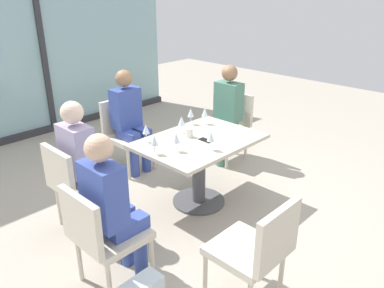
{
  "coord_description": "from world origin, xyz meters",
  "views": [
    {
      "loc": [
        -2.64,
        -2.43,
        2.19
      ],
      "look_at": [
        0.0,
        0.1,
        0.65
      ],
      "focal_mm": 35.93,
      "sensor_mm": 36.0,
      "label": 1
    }
  ],
  "objects_px": {
    "person_side_end": "(112,203)",
    "person_far_right": "(225,110)",
    "chair_far_right": "(230,123)",
    "chair_far_left": "(76,182)",
    "chair_near_window": "(125,130)",
    "wine_glass_6": "(176,138)",
    "chair_front_left": "(257,247)",
    "wine_glass_2": "(205,112)",
    "person_near_window": "(129,117)",
    "chair_side_end": "(102,233)",
    "wine_glass_5": "(191,113)",
    "wine_glass_0": "(211,137)",
    "wine_glass_1": "(146,129)",
    "wine_glass_4": "(154,141)",
    "cell_phone_on_table": "(206,140)",
    "coffee_cup": "(189,133)",
    "person_far_left": "(84,159)",
    "wine_glass_3": "(182,121)",
    "dining_table_main": "(199,156)",
    "handbag_1": "(121,228)"
  },
  "relations": [
    {
      "from": "chair_near_window",
      "to": "wine_glass_3",
      "type": "xyz_separation_m",
      "value": [
        0.01,
        -0.99,
        0.37
      ]
    },
    {
      "from": "person_side_end",
      "to": "wine_glass_6",
      "type": "height_order",
      "value": "person_side_end"
    },
    {
      "from": "cell_phone_on_table",
      "to": "person_far_left",
      "type": "bearing_deg",
      "value": 153.09
    },
    {
      "from": "chair_front_left",
      "to": "wine_glass_2",
      "type": "relative_size",
      "value": 4.7
    },
    {
      "from": "chair_side_end",
      "to": "chair_near_window",
      "type": "distance_m",
      "value": 2.12
    },
    {
      "from": "person_side_end",
      "to": "handbag_1",
      "type": "height_order",
      "value": "person_side_end"
    },
    {
      "from": "wine_glass_3",
      "to": "chair_near_window",
      "type": "bearing_deg",
      "value": 90.54
    },
    {
      "from": "chair_near_window",
      "to": "cell_phone_on_table",
      "type": "height_order",
      "value": "chair_near_window"
    },
    {
      "from": "dining_table_main",
      "to": "handbag_1",
      "type": "height_order",
      "value": "dining_table_main"
    },
    {
      "from": "person_side_end",
      "to": "chair_far_right",
      "type": "bearing_deg",
      "value": 18.72
    },
    {
      "from": "wine_glass_5",
      "to": "wine_glass_0",
      "type": "bearing_deg",
      "value": -121.25
    },
    {
      "from": "chair_far_right",
      "to": "wine_glass_1",
      "type": "distance_m",
      "value": 1.59
    },
    {
      "from": "chair_far_right",
      "to": "chair_far_left",
      "type": "bearing_deg",
      "value": 180.0
    },
    {
      "from": "dining_table_main",
      "to": "person_side_end",
      "type": "relative_size",
      "value": 0.98
    },
    {
      "from": "wine_glass_1",
      "to": "wine_glass_5",
      "type": "xyz_separation_m",
      "value": [
        0.68,
        0.04,
        0.0
      ]
    },
    {
      "from": "chair_front_left",
      "to": "wine_glass_5",
      "type": "distance_m",
      "value": 1.96
    },
    {
      "from": "wine_glass_1",
      "to": "chair_near_window",
      "type": "bearing_deg",
      "value": 65.98
    },
    {
      "from": "person_far_left",
      "to": "person_far_right",
      "type": "xyz_separation_m",
      "value": [
        2.05,
        0.0,
        0.0
      ]
    },
    {
      "from": "coffee_cup",
      "to": "wine_glass_1",
      "type": "bearing_deg",
      "value": 150.97
    },
    {
      "from": "chair_far_left",
      "to": "person_far_right",
      "type": "distance_m",
      "value": 2.17
    },
    {
      "from": "person_side_end",
      "to": "person_far_right",
      "type": "height_order",
      "value": "same"
    },
    {
      "from": "person_side_end",
      "to": "wine_glass_2",
      "type": "height_order",
      "value": "person_side_end"
    },
    {
      "from": "chair_far_right",
      "to": "person_far_left",
      "type": "xyz_separation_m",
      "value": [
        -2.16,
        0.0,
        0.2
      ]
    },
    {
      "from": "wine_glass_2",
      "to": "wine_glass_6",
      "type": "xyz_separation_m",
      "value": [
        -0.75,
        -0.32,
        0.0
      ]
    },
    {
      "from": "chair_far_left",
      "to": "chair_far_right",
      "type": "height_order",
      "value": "same"
    },
    {
      "from": "chair_far_right",
      "to": "wine_glass_4",
      "type": "bearing_deg",
      "value": -165.21
    },
    {
      "from": "person_near_window",
      "to": "wine_glass_1",
      "type": "relative_size",
      "value": 6.81
    },
    {
      "from": "chair_near_window",
      "to": "wine_glass_4",
      "type": "bearing_deg",
      "value": -114.42
    },
    {
      "from": "person_side_end",
      "to": "wine_glass_1",
      "type": "relative_size",
      "value": 6.81
    },
    {
      "from": "chair_near_window",
      "to": "person_far_right",
      "type": "relative_size",
      "value": 0.69
    },
    {
      "from": "chair_front_left",
      "to": "wine_glass_4",
      "type": "bearing_deg",
      "value": 80.74
    },
    {
      "from": "person_side_end",
      "to": "wine_glass_3",
      "type": "distance_m",
      "value": 1.45
    },
    {
      "from": "coffee_cup",
      "to": "wine_glass_5",
      "type": "bearing_deg",
      "value": 41.46
    },
    {
      "from": "person_far_right",
      "to": "wine_glass_6",
      "type": "relative_size",
      "value": 6.81
    },
    {
      "from": "chair_front_left",
      "to": "person_near_window",
      "type": "relative_size",
      "value": 0.69
    },
    {
      "from": "chair_near_window",
      "to": "wine_glass_6",
      "type": "height_order",
      "value": "wine_glass_6"
    },
    {
      "from": "person_far_left",
      "to": "coffee_cup",
      "type": "distance_m",
      "value": 1.07
    },
    {
      "from": "chair_far_left",
      "to": "chair_near_window",
      "type": "distance_m",
      "value": 1.36
    },
    {
      "from": "chair_side_end",
      "to": "person_near_window",
      "type": "bearing_deg",
      "value": 46.29
    },
    {
      "from": "person_far_right",
      "to": "wine_glass_6",
      "type": "bearing_deg",
      "value": -158.73
    },
    {
      "from": "chair_front_left",
      "to": "handbag_1",
      "type": "xyz_separation_m",
      "value": [
        -0.23,
        1.3,
        -0.36
      ]
    },
    {
      "from": "wine_glass_2",
      "to": "coffee_cup",
      "type": "height_order",
      "value": "wine_glass_2"
    },
    {
      "from": "chair_far_left",
      "to": "wine_glass_4",
      "type": "bearing_deg",
      "value": -37.04
    },
    {
      "from": "chair_near_window",
      "to": "person_near_window",
      "type": "xyz_separation_m",
      "value": [
        -0.0,
        -0.11,
        0.2
      ]
    },
    {
      "from": "chair_side_end",
      "to": "person_far_right",
      "type": "xyz_separation_m",
      "value": [
        2.43,
        0.82,
        0.2
      ]
    },
    {
      "from": "person_far_left",
      "to": "wine_glass_2",
      "type": "bearing_deg",
      "value": -8.94
    },
    {
      "from": "cell_phone_on_table",
      "to": "wine_glass_2",
      "type": "bearing_deg",
      "value": 44.75
    },
    {
      "from": "chair_front_left",
      "to": "person_near_window",
      "type": "distance_m",
      "value": 2.52
    },
    {
      "from": "chair_far_right",
      "to": "wine_glass_4",
      "type": "xyz_separation_m",
      "value": [
        -1.68,
        -0.44,
        0.37
      ]
    },
    {
      "from": "dining_table_main",
      "to": "wine_glass_2",
      "type": "height_order",
      "value": "wine_glass_2"
    }
  ]
}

